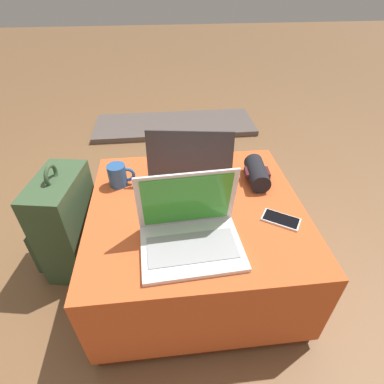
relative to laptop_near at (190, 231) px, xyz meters
name	(u,v)px	position (x,y,z in m)	size (l,w,h in m)	color
ground_plane	(195,271)	(0.04, 0.19, -0.47)	(14.00, 14.00, 0.00)	brown
ottoman	(196,241)	(0.04, 0.19, -0.26)	(0.85, 0.80, 0.42)	maroon
laptop_near	(190,231)	(0.00, 0.00, 0.00)	(0.35, 0.27, 0.26)	silver
laptop_far	(190,164)	(0.05, 0.42, 0.00)	(0.39, 0.28, 0.24)	#333338
cell_phone	(281,220)	(0.35, 0.07, -0.05)	(0.15, 0.13, 0.01)	white
backpack	(66,225)	(-0.54, 0.34, -0.24)	(0.27, 0.35, 0.56)	#385133
wrist_brace	(257,173)	(0.33, 0.33, -0.01)	(0.11, 0.19, 0.08)	black
coffee_mug	(118,175)	(-0.27, 0.37, -0.01)	(0.12, 0.08, 0.10)	#285693
fireplace_hearth	(175,125)	(0.04, 1.78, -0.45)	(1.40, 0.50, 0.04)	#564C47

